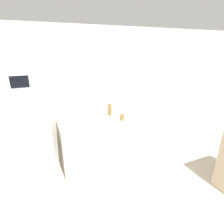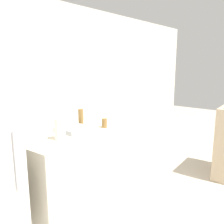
{
  "view_description": "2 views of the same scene",
  "coord_description": "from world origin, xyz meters",
  "views": [
    {
      "loc": [
        -1.21,
        -0.54,
        2.23
      ],
      "look_at": [
        -0.15,
        1.98,
        1.2
      ],
      "focal_mm": 28.0,
      "sensor_mm": 36.0,
      "label": 1
    },
    {
      "loc": [
        -2.47,
        0.15,
        1.86
      ],
      "look_at": [
        0.12,
        2.03,
        1.17
      ],
      "focal_mm": 40.0,
      "sensor_mm": 36.0,
      "label": 2
    }
  ],
  "objects": [
    {
      "name": "wall_back",
      "position": [
        0.0,
        2.78,
        1.3
      ],
      "size": [
        8.0,
        0.06,
        2.6
      ],
      "primitive_type": "cube",
      "color": "silver",
      "rests_on": "ground_plane"
    },
    {
      "name": "bottle_short",
      "position": [
        0.14,
        2.18,
        0.99
      ],
      "size": [
        0.07,
        0.07,
        0.13
      ],
      "primitive_type": "cylinder",
      "color": "olive",
      "rests_on": "counter"
    },
    {
      "name": "sink_basin",
      "position": [
        -0.24,
        2.41,
        0.96
      ],
      "size": [
        0.37,
        0.33,
        0.06
      ],
      "primitive_type": "cube",
      "color": "#9EA3A8",
      "rests_on": "counter"
    },
    {
      "name": "bottle_tall",
      "position": [
        0.03,
        2.5,
        1.05
      ],
      "size": [
        0.07,
        0.07,
        0.24
      ],
      "primitive_type": "cylinder",
      "color": "olive",
      "rests_on": "counter"
    },
    {
      "name": "paper_towel_roll",
      "position": [
        -0.58,
        2.27,
        1.06
      ],
      "size": [
        0.12,
        0.12,
        0.26
      ],
      "primitive_type": "cylinder",
      "color": "white",
      "rests_on": "counter"
    },
    {
      "name": "counter",
      "position": [
        -0.12,
        2.38,
        0.47
      ],
      "size": [
        1.78,
        0.69,
        0.93
      ],
      "primitive_type": "cube",
      "color": "beige",
      "rests_on": "ground_plane"
    }
  ]
}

